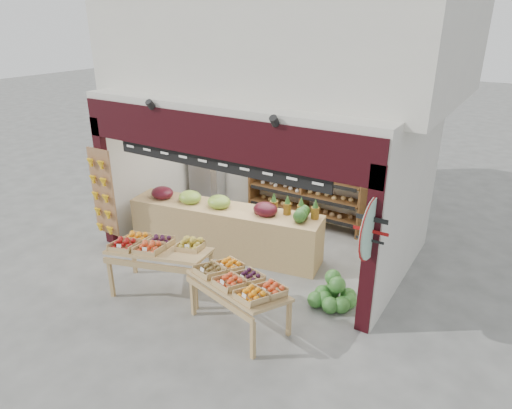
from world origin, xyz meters
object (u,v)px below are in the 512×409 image
object	(u,v)px
mid_counter	(224,228)
cardboard_stack	(188,219)
refrigerator	(208,172)
watermelon_pile	(333,295)
display_table_left	(155,247)
display_table_right	(239,282)
back_shelving	(305,179)

from	to	relation	value
mid_counter	cardboard_stack	bearing A→B (deg)	161.93
refrigerator	watermelon_pile	size ratio (longest dim) A/B	2.28
display_table_left	watermelon_pile	xyz separation A→B (m)	(2.80, 1.15, -0.61)
refrigerator	display_table_right	world-z (taller)	refrigerator
back_shelving	mid_counter	xyz separation A→B (m)	(-0.72, -2.12, -0.52)
display_table_right	display_table_left	bearing A→B (deg)	176.93
mid_counter	display_table_left	distance (m)	1.74
refrigerator	display_table_left	size ratio (longest dim) A/B	0.93
refrigerator	display_table_right	size ratio (longest dim) A/B	1.01
cardboard_stack	display_table_right	distance (m)	3.67
back_shelving	display_table_right	world-z (taller)	back_shelving
back_shelving	display_table_left	world-z (taller)	back_shelving
mid_counter	display_table_right	xyz separation A→B (m)	(1.57, -1.80, 0.23)
cardboard_stack	mid_counter	bearing A→B (deg)	-18.07
back_shelving	refrigerator	size ratio (longest dim) A/B	1.63
back_shelving	refrigerator	distance (m)	2.54
back_shelving	cardboard_stack	bearing A→B (deg)	-139.90
display_table_left	watermelon_pile	distance (m)	3.09
cardboard_stack	watermelon_pile	bearing A→B (deg)	-14.14
refrigerator	display_table_right	distance (m)	4.98
display_table_right	refrigerator	bearing A→B (deg)	132.74
back_shelving	watermelon_pile	distance (m)	3.38
back_shelving	mid_counter	bearing A→B (deg)	-108.65
mid_counter	refrigerator	bearing A→B (deg)	134.19
back_shelving	mid_counter	size ratio (longest dim) A/B	0.70
cardboard_stack	back_shelving	bearing A→B (deg)	40.10
back_shelving	refrigerator	xyz separation A→B (m)	(-2.52, -0.27, -0.20)
refrigerator	display_table_left	world-z (taller)	refrigerator
back_shelving	cardboard_stack	distance (m)	2.76
back_shelving	watermelon_pile	world-z (taller)	back_shelving
cardboard_stack	mid_counter	world-z (taller)	mid_counter
back_shelving	display_table_right	bearing A→B (deg)	-77.66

